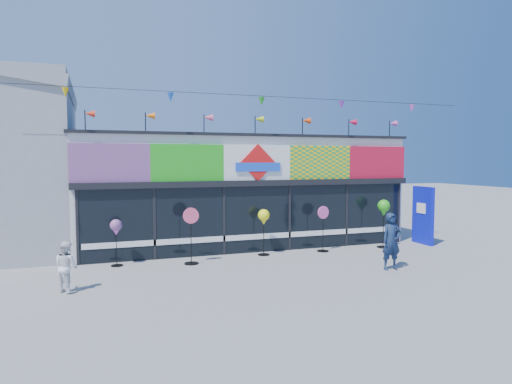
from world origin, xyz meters
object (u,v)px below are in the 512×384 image
spinner_3 (323,227)px  spinner_4 (384,209)px  blue_sign (423,215)px  spinner_2 (264,218)px  spinner_1 (191,234)px  child (66,266)px  spinner_0 (116,229)px  adult_man (391,241)px

spinner_3 → spinner_4: (2.41, -0.10, 0.56)m
blue_sign → spinner_3: 4.28m
spinner_2 → spinner_4: spinner_4 is taller
spinner_1 → child: size_ratio=1.40×
blue_sign → spinner_1: size_ratio=1.26×
spinner_1 → spinner_3: 4.74m
spinner_1 → spinner_0: bearing=167.3°
spinner_0 → spinner_1: 2.24m
child → spinner_1: bearing=-100.4°
spinner_0 → spinner_1: size_ratio=0.82×
spinner_0 → blue_sign: bearing=-0.4°
spinner_1 → spinner_4: spinner_4 is taller
spinner_1 → adult_man: spinner_1 is taller
spinner_1 → child: 3.95m
spinner_3 → adult_man: adult_man is taller
blue_sign → spinner_0: (-11.17, 0.07, 0.04)m
spinner_3 → child: (-8.16, -2.29, -0.22)m
spinner_1 → spinner_4: 7.15m
blue_sign → spinner_0: 11.17m
spinner_2 → spinner_4: size_ratio=0.88×
spinner_2 → child: bearing=-158.1°
spinner_0 → adult_man: adult_man is taller
blue_sign → spinner_2: 6.44m
blue_sign → spinner_4: (-1.87, -0.14, 0.31)m
spinner_2 → child: (-5.99, -2.41, -0.62)m
adult_man → spinner_1: bearing=155.6°
spinner_0 → spinner_2: (4.73, 0.00, 0.10)m
spinner_3 → child: spinner_3 is taller
blue_sign → spinner_1: blue_sign is taller
spinner_1 → spinner_4: bearing=2.2°
adult_man → child: adult_man is taller
blue_sign → spinner_0: bearing=-178.2°
child → spinner_4: bearing=-117.9°
spinner_0 → spinner_4: size_ratio=0.81×
blue_sign → spinner_4: bearing=-173.5°
spinner_1 → blue_sign: bearing=2.6°
spinner_3 → spinner_4: size_ratio=0.91×
spinner_0 → spinner_1: (2.17, -0.49, -0.22)m
spinner_0 → spinner_3: bearing=-1.0°
spinner_2 → spinner_4: bearing=-2.7°
spinner_0 → child: 2.77m
blue_sign → spinner_1: 9.01m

